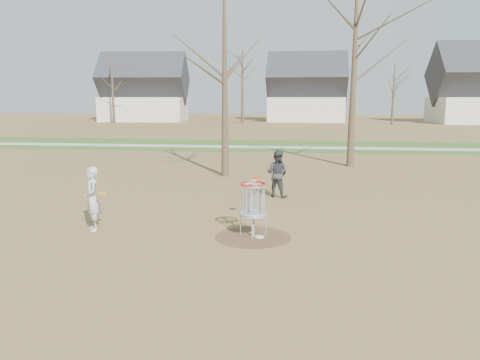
{
  "coord_description": "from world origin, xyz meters",
  "views": [
    {
      "loc": [
        1.01,
        -10.63,
        3.28
      ],
      "look_at": [
        -0.5,
        1.5,
        1.1
      ],
      "focal_mm": 35.0,
      "sensor_mm": 36.0,
      "label": 1
    }
  ],
  "objects_px": {
    "player_throwing": "(277,174)",
    "disc_golf_basket": "(253,199)",
    "disc_grounded": "(260,237)",
    "player_standing": "(92,199)"
  },
  "relations": [
    {
      "from": "player_throwing",
      "to": "disc_golf_basket",
      "type": "height_order",
      "value": "player_throwing"
    },
    {
      "from": "player_throwing",
      "to": "disc_grounded",
      "type": "xyz_separation_m",
      "value": [
        -0.19,
        -4.66,
        -0.75
      ]
    },
    {
      "from": "player_throwing",
      "to": "disc_golf_basket",
      "type": "relative_size",
      "value": 1.15
    },
    {
      "from": "player_standing",
      "to": "disc_grounded",
      "type": "height_order",
      "value": "player_standing"
    },
    {
      "from": "disc_golf_basket",
      "to": "player_standing",
      "type": "bearing_deg",
      "value": 178.44
    },
    {
      "from": "player_throwing",
      "to": "disc_golf_basket",
      "type": "distance_m",
      "value": 4.65
    },
    {
      "from": "player_standing",
      "to": "disc_golf_basket",
      "type": "bearing_deg",
      "value": 55.45
    },
    {
      "from": "disc_grounded",
      "to": "disc_golf_basket",
      "type": "distance_m",
      "value": 0.91
    },
    {
      "from": "disc_grounded",
      "to": "disc_golf_basket",
      "type": "bearing_deg",
      "value": 171.42
    },
    {
      "from": "disc_golf_basket",
      "to": "player_throwing",
      "type": "bearing_deg",
      "value": 85.69
    }
  ]
}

